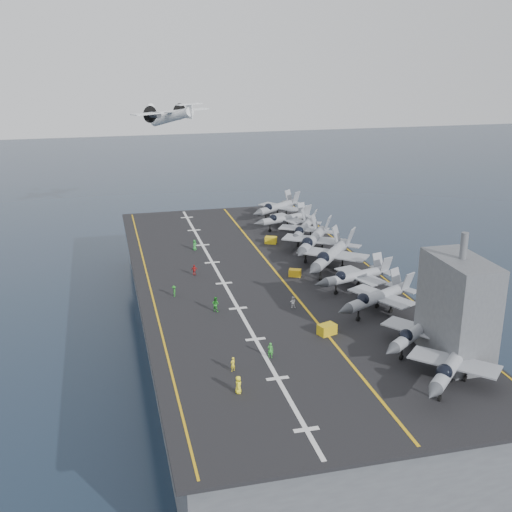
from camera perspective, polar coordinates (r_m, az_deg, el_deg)
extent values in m
plane|color=#142135|center=(102.56, 0.54, -7.60)|extent=(500.00, 500.00, 0.00)
cube|color=#56595E|center=(100.48, 0.55, -5.03)|extent=(36.00, 90.00, 10.00)
cube|color=black|center=(98.54, 0.56, -2.26)|extent=(38.00, 92.00, 0.40)
cube|color=gold|center=(99.21, 2.24, -1.99)|extent=(0.35, 90.00, 0.02)
cube|color=silver|center=(97.23, -2.87, -2.43)|extent=(0.50, 90.00, 0.02)
cube|color=gold|center=(95.91, -9.34, -2.96)|extent=(0.25, 90.00, 0.02)
cube|color=gold|center=(104.36, 10.45, -1.25)|extent=(0.25, 90.00, 0.02)
imported|color=yellow|center=(67.57, -1.60, -11.37)|extent=(1.04, 1.31, 1.91)
imported|color=yellow|center=(71.73, -2.07, -9.59)|extent=(1.24, 1.12, 1.72)
imported|color=green|center=(86.99, -3.63, -4.29)|extent=(1.48, 1.45, 2.07)
imported|color=#1E7E1F|center=(92.62, -7.30, -3.11)|extent=(0.76, 1.04, 1.63)
imported|color=#B21919|center=(100.64, -5.50, -1.25)|extent=(1.16, 0.90, 1.73)
imported|color=#268C33|center=(113.04, -5.48, 0.99)|extent=(1.27, 1.32, 1.84)
imported|color=green|center=(74.56, 1.28, -8.36)|extent=(1.35, 1.20, 1.88)
imported|color=white|center=(88.23, 3.30, -4.10)|extent=(1.16, 1.01, 1.63)
imported|color=yellow|center=(67.60, -1.57, -11.36)|extent=(1.04, 1.31, 1.91)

